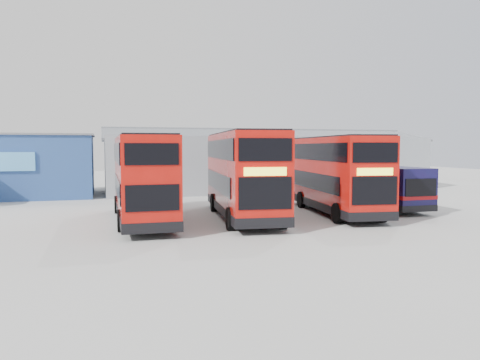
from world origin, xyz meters
TOP-DOWN VIEW (x-y plane):
  - ground_plane at (0.00, 0.00)m, footprint 120.00×120.00m
  - office_block at (-14.00, 17.99)m, footprint 12.30×8.32m
  - maintenance_shed at (8.00, 20.00)m, footprint 30.50×12.00m
  - double_decker_left at (-5.17, 1.86)m, footprint 2.88×11.07m
  - double_decker_centre at (0.46, 1.77)m, footprint 4.07×11.81m
  - double_decker_right at (6.45, 2.00)m, footprint 4.04×11.34m
  - single_decker_blue at (10.45, 4.14)m, footprint 2.66×10.43m

SIDE VIEW (x-z plane):
  - ground_plane at x=0.00m, z-range 0.00..0.00m
  - single_decker_blue at x=10.45m, z-range -0.01..2.80m
  - double_decker_left at x=-5.17m, z-range -0.01..4.66m
  - double_decker_right at x=6.45m, z-range -0.01..4.69m
  - double_decker_centre at x=0.46m, z-range -0.01..4.89m
  - office_block at x=-14.00m, z-range 0.02..5.14m
  - maintenance_shed at x=8.00m, z-range -0.34..5.55m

